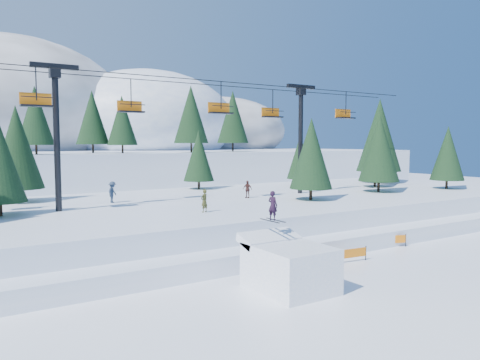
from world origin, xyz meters
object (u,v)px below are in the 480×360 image
jump_kicker (288,265)px  chairlift (191,118)px  banner_near (348,254)px  banner_far (387,240)px

jump_kicker → chairlift: (2.93, 16.54, 8.10)m
jump_kicker → chairlift: bearing=80.0°
banner_near → chairlift: bearing=103.4°
jump_kicker → banner_near: jump_kicker is taller
jump_kicker → chairlift: chairlift is taller
banner_far → jump_kicker: bearing=-162.5°
banner_far → chairlift: bearing=124.6°
chairlift → banner_far: size_ratio=17.21×
chairlift → banner_near: bearing=-76.6°
jump_kicker → chairlift: 18.65m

